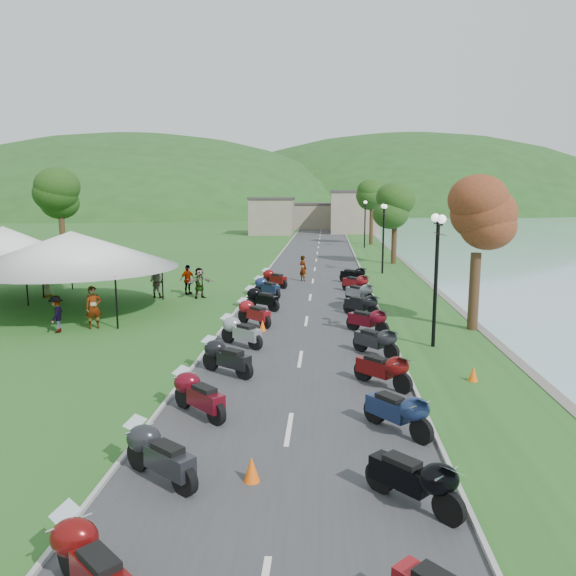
{
  "coord_description": "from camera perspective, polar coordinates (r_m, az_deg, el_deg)",
  "views": [
    {
      "loc": [
        0.88,
        -3.15,
        5.8
      ],
      "look_at": [
        -0.95,
        23.5,
        1.3
      ],
      "focal_mm": 35.0,
      "sensor_mm": 36.0,
      "label": 1
    }
  ],
  "objects": [
    {
      "name": "traffic_cone_near",
      "position": [
        11.99,
        -3.72,
        -17.93
      ],
      "size": [
        0.35,
        0.35,
        0.54
      ],
      "primitive_type": "cone",
      "color": "#F2590C",
      "rests_on": "ground"
    },
    {
      "name": "hills_backdrop",
      "position": [
        203.24,
        3.71,
        7.91
      ],
      "size": [
        360.0,
        120.0,
        76.0
      ],
      "primitive_type": null,
      "color": "#285621",
      "rests_on": "ground"
    },
    {
      "name": "pedestrian_c",
      "position": [
        25.75,
        -22.35,
        -4.19
      ],
      "size": [
        0.59,
        1.08,
        1.58
      ],
      "primitive_type": "imported",
      "rotation": [
        0.0,
        0.0,
        4.88
      ],
      "color": "slate",
      "rests_on": "ground"
    },
    {
      "name": "far_building",
      "position": [
        88.26,
        2.07,
        7.42
      ],
      "size": [
        18.0,
        16.0,
        5.0
      ],
      "primitive_type": "cube",
      "color": "gray",
      "rests_on": "ground"
    },
    {
      "name": "vendor_tent_side",
      "position": [
        35.64,
        -26.77,
        2.41
      ],
      "size": [
        5.19,
        5.19,
        4.0
      ],
      "primitive_type": null,
      "color": "silver",
      "rests_on": "ground"
    },
    {
      "name": "moto_row_left",
      "position": [
        16.73,
        -7.45,
        -8.82
      ],
      "size": [
        2.6,
        40.21,
        1.1
      ],
      "primitive_type": null,
      "color": "#331411",
      "rests_on": "ground"
    },
    {
      "name": "tree_lakeside",
      "position": [
        24.97,
        18.63,
        4.43
      ],
      "size": [
        2.72,
        2.72,
        7.57
      ],
      "primitive_type": null,
      "color": "#264D17",
      "rests_on": "ground"
    },
    {
      "name": "vendor_tent_main",
      "position": [
        29.62,
        -20.96,
        1.56
      ],
      "size": [
        6.85,
        6.85,
        4.0
      ],
      "primitive_type": null,
      "color": "silver",
      "rests_on": "ground"
    },
    {
      "name": "moto_row_right",
      "position": [
        22.16,
        8.35,
        -4.25
      ],
      "size": [
        2.6,
        32.31,
        1.1
      ],
      "primitive_type": null,
      "color": "#331411",
      "rests_on": "ground"
    },
    {
      "name": "road",
      "position": [
        43.55,
        2.73,
        1.91
      ],
      "size": [
        7.0,
        120.0,
        0.02
      ],
      "primitive_type": "cube",
      "color": "#39393C",
      "rests_on": "ground"
    },
    {
      "name": "pedestrian_b",
      "position": [
        32.66,
        -13.15,
        -0.92
      ],
      "size": [
        0.94,
        0.65,
        1.76
      ],
      "primitive_type": "imported",
      "rotation": [
        0.0,
        0.0,
        2.91
      ],
      "color": "slate",
      "rests_on": "ground"
    },
    {
      "name": "pedestrian_a",
      "position": [
        25.92,
        -19.04,
        -3.9
      ],
      "size": [
        0.84,
        0.79,
        1.87
      ],
      "primitive_type": "imported",
      "rotation": [
        0.0,
        0.0,
        0.59
      ],
      "color": "slate",
      "rests_on": "ground"
    }
  ]
}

